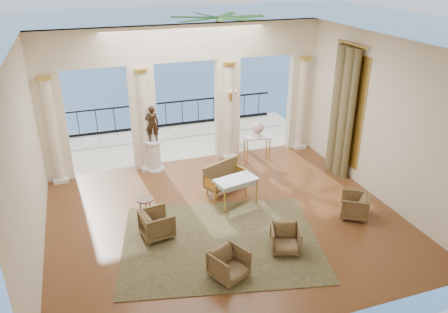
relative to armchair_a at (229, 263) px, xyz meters
name	(u,v)px	position (x,y,z in m)	size (l,w,h in m)	color
floor	(225,218)	(0.68, 2.23, -0.36)	(9.00, 9.00, 0.00)	#46250E
room_walls	(242,131)	(0.68, 1.11, 2.52)	(9.00, 9.00, 9.00)	white
arcade	(186,87)	(0.68, 6.05, 2.22)	(9.00, 0.56, 4.50)	beige
terrace	(175,141)	(0.68, 8.03, -0.41)	(10.00, 3.60, 0.10)	#BEB39C
balustrade	(166,117)	(0.68, 9.63, 0.05)	(9.00, 0.06, 1.03)	black
palm_tree	(218,24)	(2.68, 8.83, 3.73)	(2.00, 2.00, 4.50)	#4C3823
sea	(96,48)	(0.68, 62.23, -6.36)	(160.00, 160.00, 0.00)	#235286
curtain	(342,112)	(4.96, 3.73, 1.66)	(0.33, 1.40, 4.09)	brown
window_frame	(347,109)	(5.15, 3.73, 1.74)	(0.04, 1.60, 3.40)	gold
wall_sconce	(231,96)	(2.08, 5.73, 1.87)	(0.30, 0.11, 0.33)	gold
rug	(221,241)	(0.24, 1.26, -0.35)	(4.70, 3.66, 0.02)	#30391A
armchair_a	(229,263)	(0.00, 0.00, 0.00)	(0.70, 0.65, 0.72)	#45361F
armchair_b	(286,238)	(1.57, 0.47, -0.01)	(0.68, 0.63, 0.69)	#45361F
armchair_c	(355,205)	(3.95, 1.21, 0.00)	(0.69, 0.65, 0.71)	#45361F
armchair_d	(157,223)	(-1.16, 2.02, 0.02)	(0.73, 0.69, 0.75)	#45361F
settee	(224,177)	(1.16, 3.72, 0.07)	(1.42, 1.05, 0.87)	#45361F
game_table	(236,182)	(1.20, 2.83, 0.35)	(1.26, 0.87, 0.79)	#9EB6C5
pedestal	(154,156)	(-0.52, 5.73, 0.13)	(0.56, 0.56, 1.02)	silver
statue	(152,124)	(-0.52, 5.73, 1.24)	(0.42, 0.28, 1.16)	#302115
console_table	(257,141)	(2.88, 5.32, 0.36)	(0.96, 0.52, 0.87)	silver
urn	(258,129)	(2.88, 5.32, 0.81)	(0.39, 0.39, 0.52)	white
side_table	(145,202)	(-1.32, 2.69, 0.26)	(0.44, 0.44, 0.72)	black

